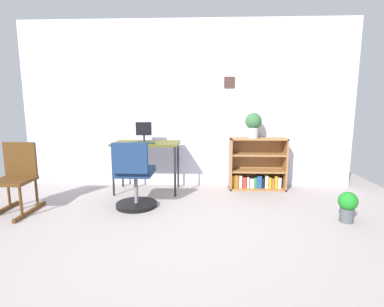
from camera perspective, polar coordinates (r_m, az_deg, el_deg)
The scene contains 10 objects.
ground_plane at distance 2.88m, azimuth -4.02°, elevation -17.38°, with size 6.24×6.24×0.00m, color gray.
wall_back at distance 4.71m, azimuth -1.19°, elevation 9.38°, with size 5.20×0.12×2.58m.
desk at distance 4.40m, azimuth -8.80°, elevation 1.31°, with size 0.97×0.55×0.75m.
monitor at distance 4.43m, azimuth -9.32°, elevation 4.06°, with size 0.23×0.18×0.29m.
keyboard at distance 4.26m, azimuth -9.71°, elevation 2.06°, with size 0.36×0.13×0.02m, color #1E2D24.
office_chair at distance 3.75m, azimuth -11.09°, elevation -5.08°, with size 0.52×0.55×0.86m.
rocking_chair at distance 4.16m, azimuth -30.89°, elevation -3.92°, with size 0.42×0.64×0.84m.
bookshelf_low at distance 4.68m, azimuth 12.42°, elevation -2.53°, with size 0.85×0.30×0.80m.
potted_plant_on_shelf at distance 4.52m, azimuth 11.81°, elevation 5.74°, with size 0.25×0.25×0.38m.
potted_plant_floor at distance 3.74m, azimuth 27.94°, elevation -8.81°, with size 0.21×0.21×0.35m.
Camera 1 is at (0.31, -2.55, 1.31)m, focal length 27.52 mm.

